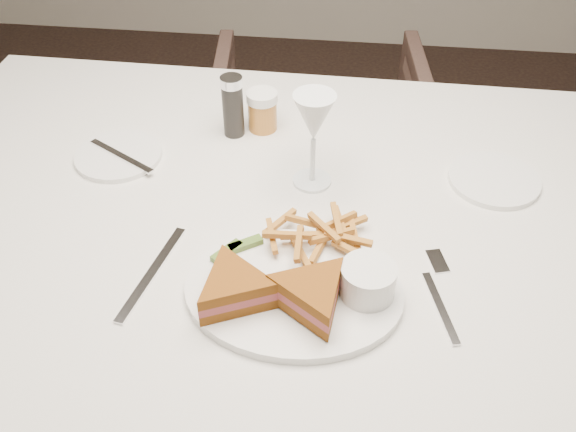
% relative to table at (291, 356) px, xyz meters
% --- Properties ---
extents(table, '(1.48, 1.00, 0.75)m').
position_rel_table_xyz_m(table, '(0.00, 0.00, 0.00)').
color(table, silver).
rests_on(table, ground).
extents(chair_far, '(0.68, 0.65, 0.64)m').
position_rel_table_xyz_m(chair_far, '(-0.00, 0.81, -0.05)').
color(chair_far, '#48332C').
rests_on(chair_far, ground).
extents(table_setting, '(0.84, 0.62, 0.18)m').
position_rel_table_xyz_m(table_setting, '(0.01, -0.06, 0.41)').
color(table_setting, white).
rests_on(table_setting, table).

